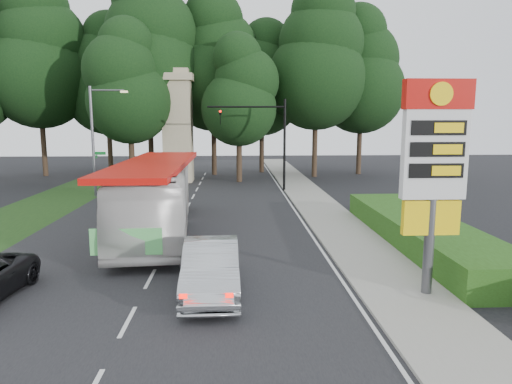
{
  "coord_description": "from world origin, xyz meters",
  "views": [
    {
      "loc": [
        3.02,
        -11.75,
        5.65
      ],
      "look_at": [
        4.07,
        9.82,
        2.2
      ],
      "focal_mm": 32.0,
      "sensor_mm": 36.0,
      "label": 1
    }
  ],
  "objects_px": {
    "traffic_signal_mast": "(268,132)",
    "streetlight_signs": "(96,136)",
    "monument": "(178,125)",
    "sedan_silver": "(211,268)",
    "gas_station_pylon": "(434,159)",
    "transit_bus": "(156,198)"
  },
  "relations": [
    {
      "from": "gas_station_pylon",
      "to": "traffic_signal_mast",
      "type": "height_order",
      "value": "traffic_signal_mast"
    },
    {
      "from": "streetlight_signs",
      "to": "sedan_silver",
      "type": "relative_size",
      "value": 1.57
    },
    {
      "from": "monument",
      "to": "sedan_silver",
      "type": "distance_m",
      "value": 28.01
    },
    {
      "from": "streetlight_signs",
      "to": "transit_bus",
      "type": "height_order",
      "value": "streetlight_signs"
    },
    {
      "from": "monument",
      "to": "sedan_silver",
      "type": "xyz_separation_m",
      "value": [
        4.25,
        -27.36,
        -4.26
      ]
    },
    {
      "from": "traffic_signal_mast",
      "to": "monument",
      "type": "distance_m",
      "value": 9.76
    },
    {
      "from": "streetlight_signs",
      "to": "transit_bus",
      "type": "bearing_deg",
      "value": -61.6
    },
    {
      "from": "traffic_signal_mast",
      "to": "streetlight_signs",
      "type": "distance_m",
      "value": 12.83
    },
    {
      "from": "gas_station_pylon",
      "to": "streetlight_signs",
      "type": "height_order",
      "value": "streetlight_signs"
    },
    {
      "from": "gas_station_pylon",
      "to": "streetlight_signs",
      "type": "distance_m",
      "value": 25.74
    },
    {
      "from": "traffic_signal_mast",
      "to": "streetlight_signs",
      "type": "bearing_deg",
      "value": -171.08
    },
    {
      "from": "transit_bus",
      "to": "sedan_silver",
      "type": "xyz_separation_m",
      "value": [
        3.12,
        -8.06,
        -0.96
      ]
    },
    {
      "from": "monument",
      "to": "transit_bus",
      "type": "bearing_deg",
      "value": -86.66
    },
    {
      "from": "gas_station_pylon",
      "to": "monument",
      "type": "height_order",
      "value": "monument"
    },
    {
      "from": "traffic_signal_mast",
      "to": "transit_bus",
      "type": "bearing_deg",
      "value": -116.24
    },
    {
      "from": "traffic_signal_mast",
      "to": "streetlight_signs",
      "type": "relative_size",
      "value": 0.9
    },
    {
      "from": "traffic_signal_mast",
      "to": "monument",
      "type": "bearing_deg",
      "value": 142.0
    },
    {
      "from": "monument",
      "to": "transit_bus",
      "type": "relative_size",
      "value": 0.78
    },
    {
      "from": "gas_station_pylon",
      "to": "monument",
      "type": "relative_size",
      "value": 0.68
    },
    {
      "from": "gas_station_pylon",
      "to": "transit_bus",
      "type": "xyz_separation_m",
      "value": [
        -10.07,
        8.71,
        -2.64
      ]
    },
    {
      "from": "traffic_signal_mast",
      "to": "monument",
      "type": "relative_size",
      "value": 0.72
    },
    {
      "from": "streetlight_signs",
      "to": "transit_bus",
      "type": "distance_m",
      "value": 13.12
    }
  ]
}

